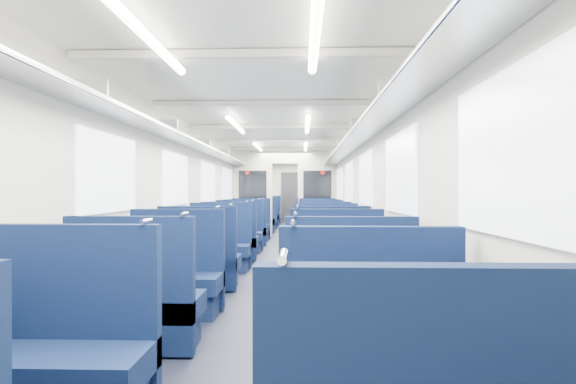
{
  "coord_description": "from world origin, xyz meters",
  "views": [
    {
      "loc": [
        0.47,
        -9.52,
        1.25
      ],
      "look_at": [
        0.1,
        2.42,
        1.22
      ],
      "focal_mm": 28.53,
      "sensor_mm": 36.0,
      "label": 1
    }
  ],
  "objects_px": {
    "seat_3": "(374,372)",
    "seat_26": "(268,215)",
    "seat_6": "(174,281)",
    "seat_4": "(136,308)",
    "seat_16": "(245,231)",
    "seat_17": "(318,231)",
    "seat_14": "(239,236)",
    "seat_23": "(313,219)",
    "seat_2": "(62,360)",
    "seat_8": "(200,263)",
    "end_door": "(291,197)",
    "seat_10": "(219,249)",
    "seat_20": "(259,221)",
    "seat_11": "(326,251)",
    "seat_9": "(330,262)",
    "seat_19": "(316,227)",
    "seat_25": "(312,217)",
    "seat_7": "(338,280)",
    "bulkhead": "(285,192)",
    "seat_5": "(349,310)",
    "seat_15": "(320,235)",
    "seat_13": "(322,242)",
    "seat_18": "(251,227)",
    "seat_12": "(230,242)",
    "seat_27": "(312,215)",
    "seat_21": "(314,221)",
    "seat_22": "(262,219)",
    "seat_24": "(265,217)"
  },
  "relations": [
    {
      "from": "seat_16",
      "to": "seat_25",
      "type": "xyz_separation_m",
      "value": [
        1.66,
        5.59,
        0.0
      ]
    },
    {
      "from": "seat_16",
      "to": "seat_13",
      "type": "bearing_deg",
      "value": -53.61
    },
    {
      "from": "seat_6",
      "to": "seat_26",
      "type": "height_order",
      "value": "same"
    },
    {
      "from": "seat_17",
      "to": "seat_16",
      "type": "bearing_deg",
      "value": -178.77
    },
    {
      "from": "seat_22",
      "to": "seat_10",
      "type": "bearing_deg",
      "value": -90.0
    },
    {
      "from": "seat_3",
      "to": "seat_5",
      "type": "relative_size",
      "value": 1.0
    },
    {
      "from": "end_door",
      "to": "seat_25",
      "type": "distance_m",
      "value": 2.69
    },
    {
      "from": "seat_15",
      "to": "seat_16",
      "type": "height_order",
      "value": "same"
    },
    {
      "from": "seat_12",
      "to": "seat_19",
      "type": "distance_m",
      "value": 3.84
    },
    {
      "from": "seat_15",
      "to": "seat_19",
      "type": "relative_size",
      "value": 1.0
    },
    {
      "from": "seat_11",
      "to": "seat_22",
      "type": "xyz_separation_m",
      "value": [
        -1.66,
        7.76,
        0.0
      ]
    },
    {
      "from": "seat_17",
      "to": "seat_5",
      "type": "bearing_deg",
      "value": -90.0
    },
    {
      "from": "seat_25",
      "to": "end_door",
      "type": "bearing_deg",
      "value": 108.53
    },
    {
      "from": "seat_2",
      "to": "seat_8",
      "type": "bearing_deg",
      "value": 90.0
    },
    {
      "from": "seat_23",
      "to": "seat_5",
      "type": "bearing_deg",
      "value": -90.0
    },
    {
      "from": "seat_9",
      "to": "seat_19",
      "type": "distance_m",
      "value": 5.76
    },
    {
      "from": "seat_24",
      "to": "seat_4",
      "type": "bearing_deg",
      "value": -90.0
    },
    {
      "from": "seat_4",
      "to": "seat_17",
      "type": "distance_m",
      "value": 7.1
    },
    {
      "from": "seat_2",
      "to": "seat_21",
      "type": "bearing_deg",
      "value": 81.66
    },
    {
      "from": "end_door",
      "to": "seat_14",
      "type": "distance_m",
      "value": 9.25
    },
    {
      "from": "bulkhead",
      "to": "seat_13",
      "type": "height_order",
      "value": "bulkhead"
    },
    {
      "from": "seat_7",
      "to": "seat_4",
      "type": "bearing_deg",
      "value": -145.42
    },
    {
      "from": "seat_3",
      "to": "seat_26",
      "type": "height_order",
      "value": "same"
    },
    {
      "from": "seat_14",
      "to": "seat_17",
      "type": "bearing_deg",
      "value": 34.88
    },
    {
      "from": "seat_4",
      "to": "seat_16",
      "type": "distance_m",
      "value": 6.87
    },
    {
      "from": "seat_6",
      "to": "seat_8",
      "type": "height_order",
      "value": "same"
    },
    {
      "from": "seat_8",
      "to": "seat_27",
      "type": "xyz_separation_m",
      "value": [
        1.66,
        11.36,
        0.0
      ]
    },
    {
      "from": "seat_4",
      "to": "seat_7",
      "type": "distance_m",
      "value": 2.02
    },
    {
      "from": "seat_3",
      "to": "seat_4",
      "type": "bearing_deg",
      "value": 143.83
    },
    {
      "from": "seat_2",
      "to": "seat_20",
      "type": "xyz_separation_m",
      "value": [
        0.0,
        11.2,
        0.0
      ]
    },
    {
      "from": "seat_9",
      "to": "seat_18",
      "type": "xyz_separation_m",
      "value": [
        -1.66,
        5.62,
        0.0
      ]
    },
    {
      "from": "seat_27",
      "to": "seat_11",
      "type": "bearing_deg",
      "value": -90.0
    },
    {
      "from": "seat_10",
      "to": "seat_20",
      "type": "height_order",
      "value": "same"
    },
    {
      "from": "seat_16",
      "to": "seat_19",
      "type": "distance_m",
      "value": 2.06
    },
    {
      "from": "seat_14",
      "to": "seat_23",
      "type": "bearing_deg",
      "value": 73.59
    },
    {
      "from": "seat_5",
      "to": "seat_18",
      "type": "bearing_deg",
      "value": 101.79
    },
    {
      "from": "seat_13",
      "to": "seat_3",
      "type": "bearing_deg",
      "value": -90.0
    },
    {
      "from": "seat_7",
      "to": "seat_13",
      "type": "xyz_separation_m",
      "value": [
        0.0,
        3.47,
        0.0
      ]
    },
    {
      "from": "seat_16",
      "to": "seat_10",
      "type": "bearing_deg",
      "value": -90.0
    },
    {
      "from": "seat_11",
      "to": "seat_23",
      "type": "bearing_deg",
      "value": 90.0
    },
    {
      "from": "seat_24",
      "to": "seat_6",
      "type": "bearing_deg",
      "value": -90.0
    },
    {
      "from": "seat_25",
      "to": "seat_18",
      "type": "bearing_deg",
      "value": -110.24
    },
    {
      "from": "seat_7",
      "to": "seat_15",
      "type": "distance_m",
      "value": 4.7
    },
    {
      "from": "seat_15",
      "to": "seat_24",
      "type": "xyz_separation_m",
      "value": [
        -1.66,
        6.65,
        0.0
      ]
    },
    {
      "from": "seat_15",
      "to": "seat_5",
      "type": "bearing_deg",
      "value": -90.0
    },
    {
      "from": "seat_10",
      "to": "seat_27",
      "type": "relative_size",
      "value": 1.0
    },
    {
      "from": "bulkhead",
      "to": "seat_5",
      "type": "xyz_separation_m",
      "value": [
        0.83,
        -8.89,
        -0.9
      ]
    },
    {
      "from": "bulkhead",
      "to": "seat_12",
      "type": "distance_m",
      "value": 4.43
    },
    {
      "from": "seat_10",
      "to": "seat_24",
      "type": "height_order",
      "value": "same"
    },
    {
      "from": "seat_14",
      "to": "seat_21",
      "type": "xyz_separation_m",
      "value": [
        1.66,
        4.47,
        0.0
      ]
    }
  ]
}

